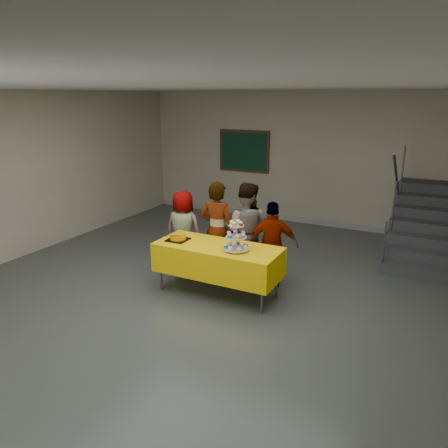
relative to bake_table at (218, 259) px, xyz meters
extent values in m
plane|color=#4C514C|center=(-0.01, -0.69, -0.56)|extent=(10.00, 10.00, 0.00)
cube|color=#B8B094|center=(-0.01, 4.31, 0.94)|extent=(8.00, 0.04, 3.00)
cube|color=silver|center=(-0.01, -0.69, 2.44)|extent=(8.00, 10.00, 0.04)
cube|color=#999999|center=(-0.01, 4.29, -0.50)|extent=(7.90, 0.03, 0.12)
cylinder|color=#595960|center=(-0.84, -0.29, -0.19)|extent=(0.04, 0.04, 0.73)
cylinder|color=#595960|center=(0.84, -0.29, -0.19)|extent=(0.04, 0.04, 0.73)
cylinder|color=#595960|center=(-0.84, 0.29, -0.19)|extent=(0.04, 0.04, 0.73)
cylinder|color=#595960|center=(0.84, 0.29, -0.19)|extent=(0.04, 0.04, 0.73)
cube|color=#595960|center=(0.00, 0.00, 0.18)|extent=(1.80, 0.70, 0.02)
cube|color=#FFC905|center=(0.00, 0.00, -0.01)|extent=(1.88, 0.78, 0.44)
cylinder|color=silver|center=(0.33, -0.06, 0.22)|extent=(0.18, 0.18, 0.01)
cylinder|color=silver|center=(0.33, -0.06, 0.42)|extent=(0.02, 0.02, 0.42)
cylinder|color=silver|center=(0.33, -0.06, 0.24)|extent=(0.38, 0.38, 0.01)
cylinder|color=silver|center=(0.33, -0.06, 0.41)|extent=(0.30, 0.30, 0.01)
cylinder|color=silver|center=(0.33, -0.06, 0.58)|extent=(0.22, 0.22, 0.01)
cube|color=black|center=(-0.66, -0.06, 0.22)|extent=(0.30, 0.30, 0.02)
cylinder|color=#FFA300|center=(-0.66, -0.06, 0.27)|extent=(0.25, 0.25, 0.07)
ellipsoid|color=#FFA300|center=(-0.66, -0.06, 0.30)|extent=(0.25, 0.25, 0.05)
ellipsoid|color=white|center=(-0.62, -0.09, 0.32)|extent=(0.08, 0.08, 0.02)
cube|color=silver|center=(-0.68, -0.19, 0.32)|extent=(0.30, 0.16, 0.04)
imported|color=slate|center=(-1.02, 0.66, 0.13)|extent=(0.70, 0.49, 1.37)
imported|color=slate|center=(-0.30, 0.54, 0.25)|extent=(0.63, 0.45, 1.61)
imported|color=slate|center=(0.09, 0.79, 0.24)|extent=(0.88, 0.75, 1.59)
imported|color=slate|center=(0.62, 0.64, 0.13)|extent=(0.87, 0.60, 1.36)
cube|color=#424447|center=(2.69, 2.06, -0.47)|extent=(1.30, 0.30, 0.18)
cube|color=#424447|center=(2.69, 2.36, -0.38)|extent=(1.30, 0.30, 0.36)
cube|color=#424447|center=(2.69, 2.66, -0.29)|extent=(1.30, 0.30, 0.54)
cube|color=#424447|center=(2.69, 2.96, -0.20)|extent=(1.30, 0.30, 0.72)
cube|color=#424447|center=(2.69, 3.26, -0.11)|extent=(1.30, 0.30, 0.90)
cube|color=#424447|center=(2.69, 3.56, -0.02)|extent=(1.30, 0.30, 1.08)
cube|color=#424447|center=(2.69, 3.86, 0.07)|extent=(1.30, 0.30, 1.26)
cube|color=#424447|center=(2.69, 4.16, 0.07)|extent=(1.30, 0.30, 1.26)
cylinder|color=#595960|center=(2.09, 2.01, -0.11)|extent=(0.04, 0.04, 0.90)
cylinder|color=#595960|center=(2.09, 2.81, 0.43)|extent=(0.04, 0.04, 0.90)
cylinder|color=#595960|center=(2.09, 3.71, 0.97)|extent=(0.04, 0.04, 0.90)
cylinder|color=#595960|center=(2.09, 2.86, 0.88)|extent=(0.04, 1.85, 1.20)
cube|color=#472B16|center=(-1.57, 4.28, 1.04)|extent=(1.30, 0.04, 1.00)
cube|color=#123B23|center=(-1.57, 4.25, 1.04)|extent=(1.18, 0.02, 0.88)
camera|label=1|loc=(2.88, -5.36, 2.36)|focal=35.00mm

